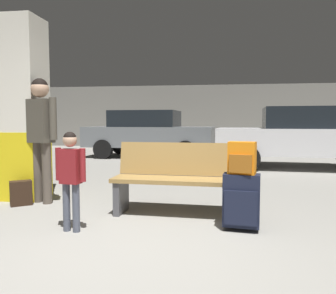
% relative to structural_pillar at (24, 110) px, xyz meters
% --- Properties ---
extents(ground_plane, '(18.00, 18.00, 0.10)m').
position_rel_structural_pillar_xyz_m(ground_plane, '(2.09, 1.99, -1.38)').
color(ground_plane, gray).
extents(garage_back_wall, '(18.00, 0.12, 2.80)m').
position_rel_structural_pillar_xyz_m(garage_back_wall, '(2.09, 10.85, 0.07)').
color(garage_back_wall, slate).
rests_on(garage_back_wall, ground_plane).
extents(structural_pillar, '(0.57, 0.57, 2.68)m').
position_rel_structural_pillar_xyz_m(structural_pillar, '(0.00, 0.00, 0.00)').
color(structural_pillar, yellow).
rests_on(structural_pillar, ground_plane).
extents(bench, '(1.62, 0.60, 0.89)m').
position_rel_structural_pillar_xyz_m(bench, '(2.38, -0.58, -0.89)').
color(bench, '#9E7A42').
rests_on(bench, ground_plane).
extents(suitcase, '(0.40, 0.27, 0.60)m').
position_rel_structural_pillar_xyz_m(suitcase, '(3.12, -1.12, -1.01)').
color(suitcase, '#191E33').
rests_on(suitcase, ground_plane).
extents(backpack_bright, '(0.31, 0.24, 0.34)m').
position_rel_structural_pillar_xyz_m(backpack_bright, '(3.12, -1.12, -0.56)').
color(backpack_bright, orange).
rests_on(backpack_bright, suitcase).
extents(child, '(0.35, 0.23, 1.05)m').
position_rel_structural_pillar_xyz_m(child, '(1.35, -1.41, -0.68)').
color(child, '#4C5160').
rests_on(child, ground_plane).
extents(adult, '(0.57, 0.32, 1.76)m').
position_rel_structural_pillar_xyz_m(adult, '(0.40, -0.25, -0.24)').
color(adult, brown).
rests_on(adult, ground_plane).
extents(backpack_dark_floor, '(0.32, 0.30, 0.34)m').
position_rel_structural_pillar_xyz_m(backpack_dark_floor, '(0.18, -0.43, -1.16)').
color(backpack_dark_floor, black).
rests_on(backpack_dark_floor, ground_plane).
extents(parked_car_near, '(4.21, 2.02, 1.51)m').
position_rel_structural_pillar_xyz_m(parked_car_near, '(4.95, 4.09, -0.52)').
color(parked_car_near, silver).
rests_on(parked_car_near, ground_plane).
extents(parked_car_far, '(4.20, 2.00, 1.51)m').
position_rel_structural_pillar_xyz_m(parked_car_far, '(0.64, 6.18, -0.52)').
color(parked_car_far, slate).
rests_on(parked_car_far, ground_plane).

